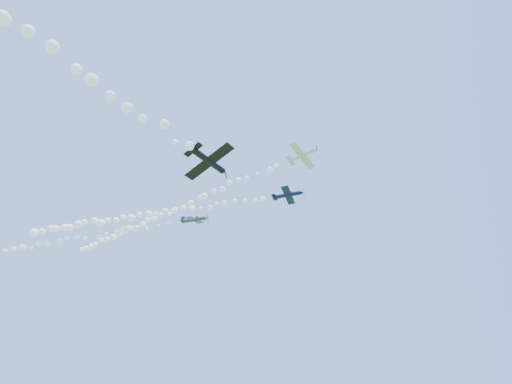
% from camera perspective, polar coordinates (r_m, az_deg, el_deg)
% --- Properties ---
extents(plane_white, '(6.84, 6.97, 2.43)m').
position_cam_1_polar(plane_white, '(85.76, 6.19, 4.90)').
color(plane_white, silver).
extents(smoke_trail_white, '(69.82, 32.94, 2.98)m').
position_cam_1_polar(smoke_trail_white, '(108.76, -11.95, -2.87)').
color(smoke_trail_white, white).
extents(plane_navy, '(7.87, 8.19, 2.09)m').
position_cam_1_polar(plane_navy, '(98.19, 4.29, -0.39)').
color(plane_navy, '#0B1434').
extents(smoke_trail_navy, '(68.14, 5.00, 3.04)m').
position_cam_1_polar(smoke_trail_navy, '(110.01, -14.61, -3.02)').
color(smoke_trail_navy, white).
extents(plane_grey, '(7.31, 7.46, 2.33)m').
position_cam_1_polar(plane_grey, '(102.24, -8.20, -3.67)').
color(plane_grey, '#353F4E').
extents(smoke_trail_grey, '(82.54, 8.93, 3.25)m').
position_cam_1_polar(smoke_trail_grey, '(126.47, -26.40, -6.25)').
color(smoke_trail_grey, white).
extents(plane_black, '(7.90, 7.68, 2.82)m').
position_cam_1_polar(plane_black, '(61.28, -6.31, 4.12)').
color(plane_black, black).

